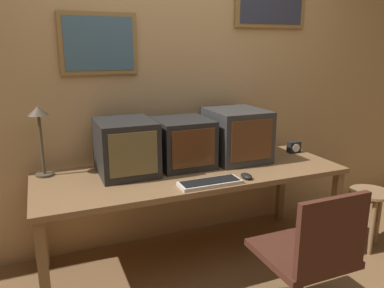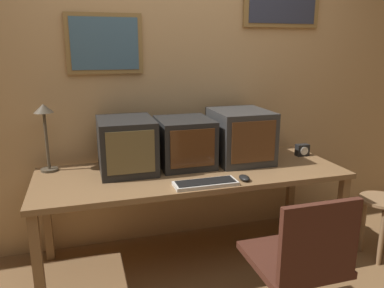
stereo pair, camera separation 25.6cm
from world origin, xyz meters
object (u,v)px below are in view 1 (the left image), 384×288
keyboard_main (210,183)px  mouse_near_keyboard (246,176)px  monitor_right (236,135)px  office_chair (307,268)px  desk_lamp (40,125)px  side_stool (369,206)px  monitor_left (126,147)px  monitor_center (183,142)px  desk_clock (294,147)px

keyboard_main → mouse_near_keyboard: 0.27m
monitor_right → office_chair: monitor_right is taller
keyboard_main → monitor_right: bearing=45.8°
desk_lamp → office_chair: size_ratio=0.56×
mouse_near_keyboard → side_stool: mouse_near_keyboard is taller
monitor_left → monitor_center: bearing=1.2°
monitor_left → monitor_right: monitor_right is taller
monitor_left → side_stool: size_ratio=0.97×
monitor_right → desk_lamp: 1.39m
desk_clock → office_chair: office_chair is taller
mouse_near_keyboard → office_chair: bearing=-82.9°
monitor_right → mouse_near_keyboard: 0.48m
monitor_left → office_chair: monitor_left is taller
mouse_near_keyboard → monitor_left: bearing=149.0°
keyboard_main → desk_clock: (0.94, 0.40, 0.03)m
mouse_near_keyboard → desk_clock: size_ratio=1.02×
monitor_left → mouse_near_keyboard: bearing=-31.0°
monitor_center → monitor_right: (0.43, -0.01, 0.02)m
keyboard_main → desk_clock: bearing=23.2°
monitor_center → mouse_near_keyboard: size_ratio=4.06×
mouse_near_keyboard → monitor_center: bearing=123.3°
monitor_center → mouse_near_keyboard: (0.28, -0.43, -0.15)m
monitor_center → keyboard_main: 0.47m
monitor_right → desk_lamp: desk_lamp is taller
monitor_right → desk_lamp: bearing=173.7°
side_stool → desk_clock: bearing=132.2°
monitor_right → side_stool: monitor_right is taller
monitor_center → monitor_right: 0.43m
mouse_near_keyboard → office_chair: (0.07, -0.56, -0.36)m
desk_clock → office_chair: size_ratio=0.12×
monitor_center → mouse_near_keyboard: bearing=-56.7°
desk_clock → monitor_right: bearing=177.5°
desk_clock → side_stool: 0.72m
side_stool → monitor_center: bearing=160.5°
mouse_near_keyboard → side_stool: (1.08, -0.05, -0.37)m
desk_lamp → office_chair: bearing=-41.2°
monitor_center → side_stool: (1.36, -0.48, -0.53)m
desk_clock → desk_lamp: bearing=174.8°
side_stool → mouse_near_keyboard: bearing=177.2°
monitor_right → keyboard_main: bearing=-134.2°
office_chair → mouse_near_keyboard: bearing=97.1°
monitor_center → monitor_left: bearing=-178.8°
desk_clock → side_stool: bearing=-47.8°
mouse_near_keyboard → desk_clock: bearing=30.2°
mouse_near_keyboard → desk_lamp: size_ratio=0.22×
monitor_center → desk_lamp: (-0.94, 0.14, 0.17)m
keyboard_main → desk_lamp: size_ratio=0.86×
monitor_left → monitor_right: bearing=-0.2°
office_chair → desk_clock: bearing=57.6°
monitor_right → desk_lamp: size_ratio=0.99×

